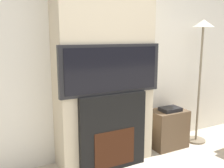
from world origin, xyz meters
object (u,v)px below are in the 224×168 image
object	(u,v)px
fireplace	(112,132)
floor_lamp	(202,52)
television	(112,69)
media_stand	(168,128)

from	to	relation	value
fireplace	floor_lamp	world-z (taller)	floor_lamp
television	media_stand	distance (m)	1.32
media_stand	television	bearing A→B (deg)	-170.15
floor_lamp	media_stand	distance (m)	1.16
fireplace	floor_lamp	size ratio (longest dim) A/B	0.51
floor_lamp	media_stand	xyz separation A→B (m)	(-0.49, 0.06, -1.04)
floor_lamp	television	bearing A→B (deg)	-175.64
television	media_stand	xyz separation A→B (m)	(0.96, 0.17, -0.90)
fireplace	television	bearing A→B (deg)	-90.00
television	floor_lamp	xyz separation A→B (m)	(1.45, 0.11, 0.15)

